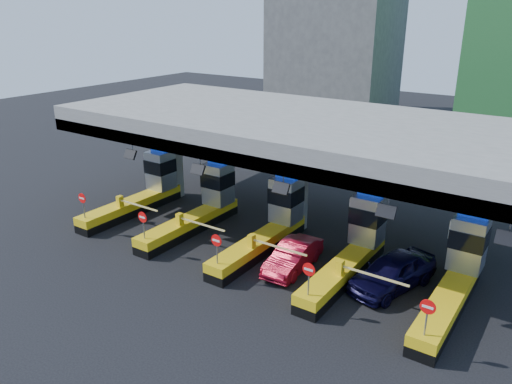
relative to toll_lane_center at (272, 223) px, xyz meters
The scene contains 10 objects.
ground 1.42m from the toll_lane_center, 90.42° to the right, with size 120.00×120.00×0.00m, color black.
toll_canopy 5.40m from the toll_lane_center, 90.02° to the left, with size 28.00×12.09×7.00m.
toll_lane_far_left 10.00m from the toll_lane_center, behind, with size 4.43×8.00×4.16m.
toll_lane_left 5.00m from the toll_lane_center, behind, with size 4.43×8.00×4.16m.
toll_lane_center is the anchor object (origin of this frame).
toll_lane_right 5.00m from the toll_lane_center, ahead, with size 4.43×8.00×4.16m.
toll_lane_far_right 10.00m from the toll_lane_center, ahead, with size 4.43×8.00×4.16m.
bg_building_concrete 39.11m from the toll_lane_center, 111.40° to the left, with size 14.00×10.00×18.00m, color #4C4C49.
van 7.28m from the toll_lane_center, ahead, with size 2.02×5.02×1.71m, color black.
red_car 2.99m from the toll_lane_center, 35.20° to the right, with size 1.51×4.32×1.42m, color maroon.
Camera 1 is at (13.69, -21.28, 12.60)m, focal length 35.00 mm.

